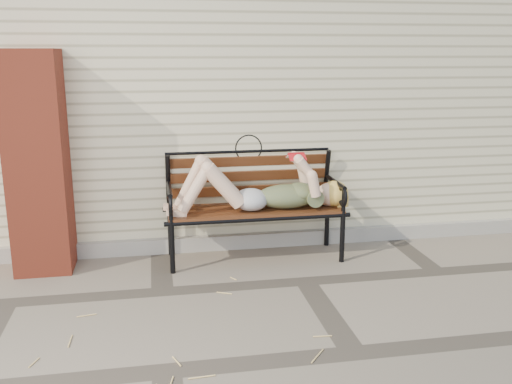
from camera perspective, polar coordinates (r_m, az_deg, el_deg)
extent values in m
plane|color=#776A5C|center=(5.11, 4.98, -8.89)|extent=(80.00, 80.00, 0.00)
cube|color=beige|center=(7.66, -0.74, 10.36)|extent=(8.00, 4.00, 3.00)
cube|color=#9C978D|center=(5.97, 2.55, -4.68)|extent=(8.00, 0.10, 0.15)
cube|color=#A73B25|center=(5.48, -20.97, 2.71)|extent=(0.50, 0.50, 2.00)
cylinder|color=black|center=(5.25, -8.39, -5.52)|extent=(0.05, 0.05, 0.49)
cylinder|color=black|center=(5.71, -8.57, -3.90)|extent=(0.05, 0.05, 0.49)
cylinder|color=black|center=(5.53, 8.62, -4.52)|extent=(0.05, 0.05, 0.49)
cylinder|color=black|center=(5.97, 7.11, -3.06)|extent=(0.05, 0.05, 0.49)
cube|color=#552816|center=(5.48, -0.12, -1.81)|extent=(1.66, 0.53, 0.03)
cylinder|color=black|center=(5.26, 0.35, -2.76)|extent=(1.74, 0.04, 0.04)
cylinder|color=black|center=(5.72, -0.56, -1.37)|extent=(1.74, 0.04, 0.04)
torus|color=black|center=(5.72, -0.78, 4.43)|extent=(0.30, 0.04, 0.30)
ellipsoid|color=#0B374F|center=(5.48, 3.08, -0.43)|extent=(0.59, 0.34, 0.23)
ellipsoid|color=#0B374F|center=(5.50, 4.41, 0.01)|extent=(0.28, 0.33, 0.17)
ellipsoid|color=silver|center=(5.41, -0.52, -0.76)|extent=(0.33, 0.37, 0.21)
sphere|color=beige|center=(5.59, 7.33, -0.24)|extent=(0.24, 0.24, 0.24)
ellipsoid|color=#F2D55B|center=(5.61, 7.86, -0.16)|extent=(0.27, 0.28, 0.25)
cube|color=red|center=(5.41, 4.04, 3.86)|extent=(0.15, 0.02, 0.02)
cube|color=beige|center=(5.37, 4.15, 3.47)|extent=(0.15, 0.10, 0.05)
cube|color=beige|center=(5.46, 3.91, 3.64)|extent=(0.15, 0.10, 0.05)
cube|color=red|center=(5.37, 4.16, 3.51)|extent=(0.16, 0.10, 0.06)
cube|color=red|center=(5.46, 3.91, 3.69)|extent=(0.16, 0.10, 0.06)
cylinder|color=#E2BC6E|center=(4.76, -5.87, -10.63)|extent=(0.12, 0.08, 0.01)
cylinder|color=#E2BC6E|center=(4.26, 4.94, -13.74)|extent=(0.10, 0.11, 0.01)
cylinder|color=#E2BC6E|center=(3.84, 4.34, -17.09)|extent=(0.11, 0.10, 0.01)
cylinder|color=#E2BC6E|center=(5.07, 1.48, -8.96)|extent=(0.01, 0.09, 0.01)
cylinder|color=#E2BC6E|center=(4.16, -18.31, -15.16)|extent=(0.15, 0.01, 0.01)
cylinder|color=#E2BC6E|center=(5.07, -23.63, -10.20)|extent=(0.12, 0.06, 0.01)
cylinder|color=#E2BC6E|center=(3.83, -4.63, -17.12)|extent=(0.13, 0.11, 0.01)
cylinder|color=#E2BC6E|center=(4.86, -7.46, -10.13)|extent=(0.06, 0.18, 0.01)
cylinder|color=#E2BC6E|center=(3.91, -20.20, -17.30)|extent=(0.13, 0.06, 0.01)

